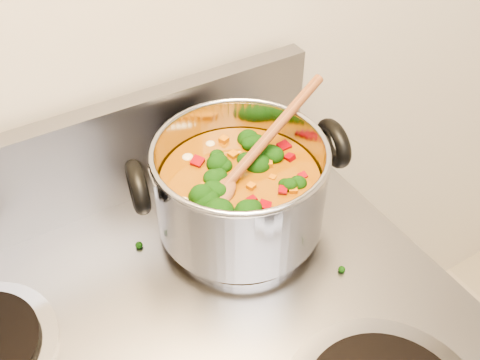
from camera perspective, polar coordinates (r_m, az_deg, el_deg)
stockpot at (r=0.71m, az=0.02°, el=-0.84°), size 0.29×0.23×0.14m
wooden_spoon at (r=0.69m, az=0.54°, el=1.77°), size 0.24×0.10×0.10m
cooktop_crumbs at (r=0.75m, az=2.82°, el=-5.47°), size 0.33×0.19×0.01m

